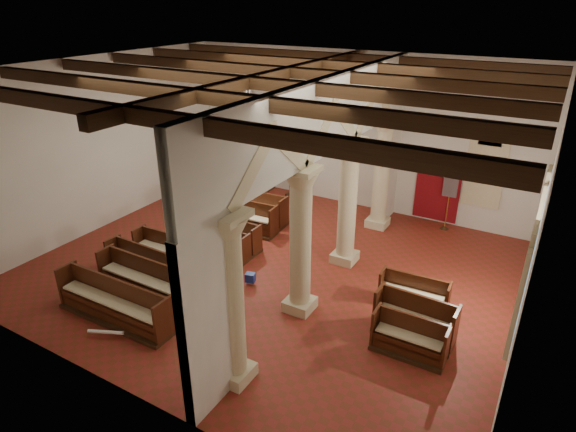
% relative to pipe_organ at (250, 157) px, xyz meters
% --- Properties ---
extents(floor, '(14.00, 14.00, 0.00)m').
position_rel_pipe_organ_xyz_m(floor, '(4.50, -5.50, -1.37)').
color(floor, maroon).
rests_on(floor, ground).
extents(ceiling, '(14.00, 14.00, 0.00)m').
position_rel_pipe_organ_xyz_m(ceiling, '(4.50, -5.50, 4.63)').
color(ceiling, black).
rests_on(ceiling, wall_back).
extents(wall_back, '(14.00, 0.02, 6.00)m').
position_rel_pipe_organ_xyz_m(wall_back, '(4.50, 0.50, 1.63)').
color(wall_back, beige).
rests_on(wall_back, floor).
extents(wall_front, '(14.00, 0.02, 6.00)m').
position_rel_pipe_organ_xyz_m(wall_front, '(4.50, -11.50, 1.63)').
color(wall_front, beige).
rests_on(wall_front, floor).
extents(wall_left, '(0.02, 12.00, 6.00)m').
position_rel_pipe_organ_xyz_m(wall_left, '(-2.50, -5.50, 1.63)').
color(wall_left, beige).
rests_on(wall_left, floor).
extents(wall_right, '(0.02, 12.00, 6.00)m').
position_rel_pipe_organ_xyz_m(wall_right, '(11.50, -5.50, 1.63)').
color(wall_right, beige).
rests_on(wall_right, floor).
extents(ceiling_beams, '(13.80, 11.80, 0.30)m').
position_rel_pipe_organ_xyz_m(ceiling_beams, '(4.50, -5.50, 4.45)').
color(ceiling_beams, '#3B2513').
rests_on(ceiling_beams, wall_back).
extents(arcade, '(0.90, 11.90, 6.00)m').
position_rel_pipe_organ_xyz_m(arcade, '(6.30, -5.50, 2.19)').
color(arcade, beige).
rests_on(arcade, floor).
extents(window_right_a, '(0.03, 1.00, 2.20)m').
position_rel_pipe_organ_xyz_m(window_right_a, '(11.48, -7.00, 0.83)').
color(window_right_a, '#377B62').
rests_on(window_right_a, wall_right).
extents(window_right_b, '(0.03, 1.00, 2.20)m').
position_rel_pipe_organ_xyz_m(window_right_b, '(11.48, -3.00, 0.83)').
color(window_right_b, '#377B62').
rests_on(window_right_b, wall_right).
extents(window_back, '(1.00, 0.03, 2.20)m').
position_rel_pipe_organ_xyz_m(window_back, '(9.50, 0.48, 0.83)').
color(window_back, '#377B62').
rests_on(window_back, wall_back).
extents(pipe_organ, '(2.10, 0.85, 4.40)m').
position_rel_pipe_organ_xyz_m(pipe_organ, '(0.00, 0.00, 0.00)').
color(pipe_organ, '#3B2513').
rests_on(pipe_organ, floor).
extents(lectern, '(0.63, 0.66, 1.37)m').
position_rel_pipe_organ_xyz_m(lectern, '(2.16, -0.01, -0.81)').
color(lectern, '#361B11').
rests_on(lectern, floor).
extents(dossal_curtain, '(1.80, 0.07, 2.17)m').
position_rel_pipe_organ_xyz_m(dossal_curtain, '(8.00, 0.42, -0.21)').
color(dossal_curtain, maroon).
rests_on(dossal_curtain, floor).
extents(processional_banner, '(0.51, 0.65, 2.22)m').
position_rel_pipe_organ_xyz_m(processional_banner, '(8.52, -0.01, -0.60)').
color(processional_banner, '#3B2513').
rests_on(processional_banner, floor).
extents(hymnal_box_a, '(0.31, 0.27, 0.28)m').
position_rel_pipe_organ_xyz_m(hymnal_box_a, '(3.42, -9.43, -1.13)').
color(hymnal_box_a, navy).
rests_on(hymnal_box_a, floor).
extents(hymnal_box_b, '(0.34, 0.29, 0.32)m').
position_rel_pipe_organ_xyz_m(hymnal_box_b, '(3.37, -8.32, -1.11)').
color(hymnal_box_b, navy).
rests_on(hymnal_box_b, floor).
extents(hymnal_box_c, '(0.32, 0.28, 0.27)m').
position_rel_pipe_organ_xyz_m(hymnal_box_c, '(4.46, -6.66, -1.13)').
color(hymnal_box_c, navy).
rests_on(hymnal_box_c, floor).
extents(tube_heater_a, '(0.86, 0.46, 0.09)m').
position_rel_pipe_organ_xyz_m(tube_heater_a, '(2.70, -10.47, -1.21)').
color(tube_heater_a, silver).
rests_on(tube_heater_a, floor).
extents(tube_heater_b, '(0.95, 0.40, 0.10)m').
position_rel_pipe_organ_xyz_m(tube_heater_b, '(2.78, -9.89, -1.21)').
color(tube_heater_b, white).
rests_on(tube_heater_b, floor).
extents(nave_pew_0, '(3.54, 0.80, 1.15)m').
position_rel_pipe_organ_xyz_m(nave_pew_0, '(2.36, -9.84, -0.99)').
color(nave_pew_0, '#3B2513').
rests_on(nave_pew_0, floor).
extents(nave_pew_1, '(3.12, 0.79, 1.14)m').
position_rel_pipe_organ_xyz_m(nave_pew_1, '(2.27, -8.65, -1.00)').
color(nave_pew_1, '#3B2513').
rests_on(nave_pew_1, floor).
extents(nave_pew_2, '(3.31, 0.81, 1.07)m').
position_rel_pipe_organ_xyz_m(nave_pew_2, '(1.92, -8.04, -1.02)').
color(nave_pew_2, '#3B2513').
rests_on(nave_pew_2, floor).
extents(nave_pew_3, '(3.03, 0.80, 1.04)m').
position_rel_pipe_organ_xyz_m(nave_pew_3, '(1.89, -6.97, -1.03)').
color(nave_pew_3, '#3B2513').
rests_on(nave_pew_3, floor).
extents(nave_pew_4, '(2.98, 0.69, 0.95)m').
position_rel_pipe_organ_xyz_m(nave_pew_4, '(2.18, -5.71, -1.06)').
color(nave_pew_4, '#3B2513').
rests_on(nave_pew_4, floor).
extents(nave_pew_5, '(2.79, 0.69, 1.00)m').
position_rel_pipe_organ_xyz_m(nave_pew_5, '(2.28, -5.04, -1.04)').
color(nave_pew_5, '#3B2513').
rests_on(nave_pew_5, floor).
extents(nave_pew_6, '(3.16, 0.94, 1.12)m').
position_rel_pipe_organ_xyz_m(nave_pew_6, '(1.93, -3.79, -1.00)').
color(nave_pew_6, '#3B2513').
rests_on(nave_pew_6, floor).
extents(nave_pew_7, '(3.02, 0.82, 1.15)m').
position_rel_pipe_organ_xyz_m(nave_pew_7, '(1.91, -2.90, -0.99)').
color(nave_pew_7, '#3B2513').
rests_on(nave_pew_7, floor).
extents(aisle_pew_0, '(1.75, 0.68, 1.00)m').
position_rel_pipe_organ_xyz_m(aisle_pew_0, '(9.40, -7.30, -1.03)').
color(aisle_pew_0, '#3B2513').
rests_on(aisle_pew_0, floor).
extents(aisle_pew_1, '(2.00, 0.81, 1.12)m').
position_rel_pipe_organ_xyz_m(aisle_pew_1, '(9.31, -6.61, -0.99)').
color(aisle_pew_1, '#3B2513').
rests_on(aisle_pew_1, floor).
extents(aisle_pew_2, '(1.88, 0.74, 0.96)m').
position_rel_pipe_organ_xyz_m(aisle_pew_2, '(8.94, -5.42, -1.05)').
color(aisle_pew_2, '#3B2513').
rests_on(aisle_pew_2, floor).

